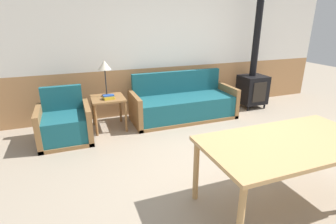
% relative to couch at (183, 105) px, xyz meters
% --- Properties ---
extents(ground_plane, '(16.00, 16.00, 0.00)m').
position_rel_couch_xyz_m(ground_plane, '(0.02, -2.03, -0.27)').
color(ground_plane, gray).
extents(wall_back, '(7.20, 0.06, 2.70)m').
position_rel_couch_xyz_m(wall_back, '(0.02, 0.60, 1.08)').
color(wall_back, '#AD7A4C').
rests_on(wall_back, ground_plane).
extents(couch, '(2.00, 0.79, 0.88)m').
position_rel_couch_xyz_m(couch, '(0.00, 0.00, 0.00)').
color(couch, olive).
rests_on(couch, ground_plane).
extents(armchair, '(0.79, 0.75, 0.83)m').
position_rel_couch_xyz_m(armchair, '(-2.16, -0.25, -0.01)').
color(armchair, olive).
rests_on(armchair, ground_plane).
extents(side_table, '(0.56, 0.56, 0.57)m').
position_rel_couch_xyz_m(side_table, '(-1.43, 0.02, 0.21)').
color(side_table, olive).
rests_on(side_table, ground_plane).
extents(table_lamp, '(0.22, 0.22, 0.62)m').
position_rel_couch_xyz_m(table_lamp, '(-1.42, 0.11, 0.80)').
color(table_lamp, '#262628').
rests_on(table_lamp, side_table).
extents(book_stack, '(0.20, 0.18, 0.07)m').
position_rel_couch_xyz_m(book_stack, '(-1.42, -0.08, 0.33)').
color(book_stack, gold).
rests_on(book_stack, side_table).
extents(dining_table, '(1.74, 0.90, 0.74)m').
position_rel_couch_xyz_m(dining_table, '(-0.05, -2.66, 0.39)').
color(dining_table, tan).
rests_on(dining_table, ground_plane).
extents(wood_stove, '(0.54, 0.49, 2.43)m').
position_rel_couch_xyz_m(wood_stove, '(1.69, 0.12, 0.33)').
color(wood_stove, black).
rests_on(wood_stove, ground_plane).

